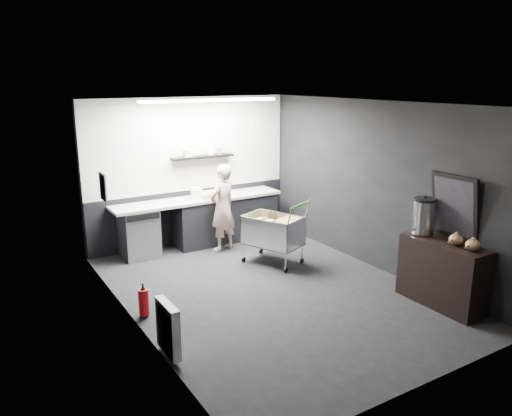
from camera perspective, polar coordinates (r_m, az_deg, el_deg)
floor at (r=7.43m, az=1.66°, el=-9.44°), size 5.50×5.50×0.00m
ceiling at (r=6.78m, az=1.83°, el=11.85°), size 5.50×5.50×0.00m
wall_back at (r=9.36m, az=-7.52°, el=4.21°), size 5.50×0.00×5.50m
wall_front at (r=5.02m, az=19.25°, el=-5.85°), size 5.50×0.00×5.50m
wall_left at (r=6.16m, az=-14.05°, el=-1.66°), size 0.00×5.50×5.50m
wall_right at (r=8.22m, az=13.51°, el=2.46°), size 0.00×5.50×5.50m
kitchen_wall_panel at (r=9.26m, az=-7.57°, el=7.23°), size 3.95×0.02×1.70m
dado_panel at (r=9.53m, az=-7.30°, el=-0.84°), size 3.95×0.02×1.00m
floating_shelf at (r=9.28m, az=-6.11°, el=5.85°), size 1.20×0.22×0.04m
wall_clock at (r=9.86m, az=-0.06°, el=9.57°), size 0.20×0.03×0.20m
poster at (r=7.34m, az=-17.10°, el=2.35°), size 0.02×0.30×0.40m
poster_red_band at (r=7.32m, az=-17.10°, el=2.89°), size 0.02×0.22×0.10m
radiator at (r=5.76m, az=-10.02°, el=-13.39°), size 0.10×0.50×0.60m
ceiling_strip at (r=8.39m, az=-5.25°, el=12.15°), size 2.40×0.20×0.04m
prep_counter at (r=9.32m, az=-5.74°, el=-1.42°), size 3.20×0.61×0.90m
person at (r=8.90m, az=-3.84°, el=0.04°), size 0.67×0.55×1.57m
shopping_cart at (r=8.32m, az=1.92°, el=-2.88°), size 0.96×1.22×1.10m
sideboard at (r=7.28m, az=20.49°, el=-6.06°), size 0.52×1.21×1.81m
fire_extinguisher at (r=6.77m, az=-12.72°, el=-10.34°), size 0.13×0.13×0.44m
cardboard_box at (r=9.20m, az=-5.12°, el=1.54°), size 0.49×0.38×0.10m
pink_tub at (r=9.12m, az=-6.78°, el=1.73°), size 0.21×0.21×0.21m
white_container at (r=9.07m, az=-6.79°, el=1.56°), size 0.24×0.21×0.18m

